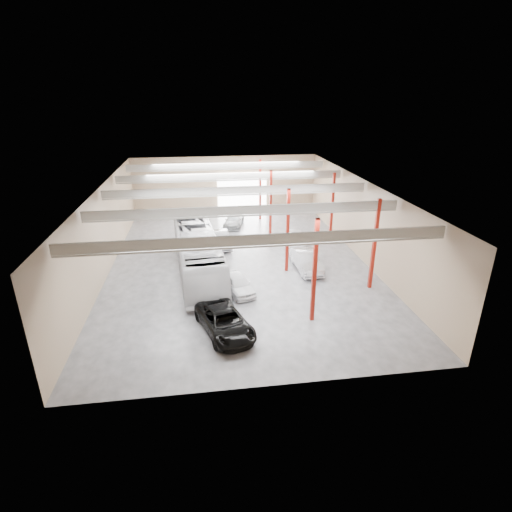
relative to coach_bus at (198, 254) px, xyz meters
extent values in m
cube|color=#444449|center=(3.53, 1.80, -1.85)|extent=(22.00, 32.00, 0.01)
cube|color=#AFAFAA|center=(3.53, 1.80, 5.15)|extent=(22.00, 32.00, 0.12)
cube|color=#7C634E|center=(3.53, 17.80, 1.65)|extent=(22.00, 0.12, 7.00)
cube|color=#7C634E|center=(3.53, -14.20, 1.65)|extent=(22.00, 0.12, 7.00)
cube|color=#7C634E|center=(-7.47, 1.80, 1.65)|extent=(0.12, 32.00, 7.00)
cube|color=#7C634E|center=(14.53, 1.80, 1.65)|extent=(0.12, 32.00, 7.00)
cube|color=white|center=(5.53, 17.65, 0.65)|extent=(6.00, 0.20, 5.00)
cube|color=maroon|center=(7.33, -8.20, 1.65)|extent=(0.25, 0.25, 7.00)
cube|color=maroon|center=(7.33, -0.20, 1.65)|extent=(0.25, 0.25, 7.00)
cube|color=maroon|center=(7.33, 7.80, 1.65)|extent=(0.25, 0.25, 7.00)
cube|color=maroon|center=(7.33, 14.80, 1.65)|extent=(0.25, 0.25, 7.00)
cube|color=maroon|center=(13.03, -4.20, 1.65)|extent=(0.25, 0.25, 7.00)
cube|color=maroon|center=(13.03, 5.80, 1.65)|extent=(0.25, 0.25, 7.00)
cube|color=#ACACA7|center=(3.53, -10.20, 4.70)|extent=(21.60, 0.15, 0.60)
cube|color=#ACACA7|center=(3.53, -10.20, 4.30)|extent=(21.60, 0.10, 0.10)
cube|color=#ACACA7|center=(3.53, -4.20, 4.70)|extent=(21.60, 0.15, 0.60)
cube|color=#ACACA7|center=(3.53, -4.20, 4.30)|extent=(21.60, 0.10, 0.10)
cube|color=#ACACA7|center=(3.53, 1.80, 4.70)|extent=(21.60, 0.15, 0.60)
cube|color=#ACACA7|center=(3.53, 1.80, 4.30)|extent=(21.60, 0.10, 0.10)
cube|color=#ACACA7|center=(3.53, 7.80, 4.70)|extent=(21.60, 0.15, 0.60)
cube|color=#ACACA7|center=(3.53, 7.80, 4.30)|extent=(21.60, 0.10, 0.10)
cube|color=#ACACA7|center=(3.53, 13.80, 4.70)|extent=(21.60, 0.15, 0.60)
cube|color=#ACACA7|center=(3.53, 13.80, 4.30)|extent=(21.60, 0.10, 0.10)
imported|color=silver|center=(0.00, 0.00, 0.00)|extent=(4.35, 13.55, 3.71)
imported|color=black|center=(1.53, -8.91, -1.09)|extent=(4.01, 5.99, 1.53)
imported|color=white|center=(2.87, -3.58, -1.16)|extent=(2.75, 4.39, 1.40)
imported|color=#A3A4A8|center=(2.15, 6.30, -1.11)|extent=(2.03, 4.64, 1.48)
imported|color=gray|center=(4.02, 12.56, -1.19)|extent=(2.98, 4.89, 1.32)
imported|color=silver|center=(9.03, -0.25, -1.04)|extent=(1.90, 4.99, 1.63)
imported|color=silver|center=(9.35, 4.95, -1.08)|extent=(2.65, 4.83, 1.56)
camera|label=1|loc=(0.47, -30.35, 12.09)|focal=28.00mm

